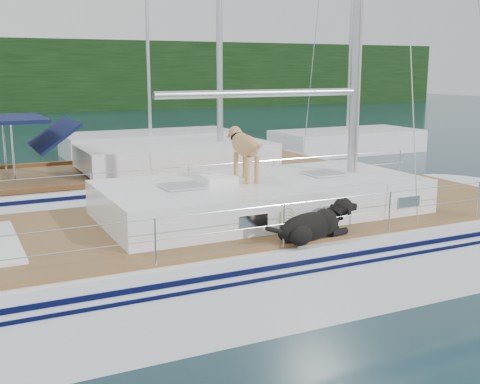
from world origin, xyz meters
TOP-DOWN VIEW (x-y plane):
  - ground at (0.00, 0.00)m, footprint 120.00×120.00m
  - main_sailboat at (0.10, -0.01)m, footprint 12.00×3.91m
  - neighbor_sailboat at (0.36, 5.78)m, footprint 11.00×3.50m
  - bg_boat_center at (4.00, 16.00)m, footprint 7.20×3.00m
  - bg_boat_east at (12.00, 13.00)m, footprint 6.40×3.00m

SIDE VIEW (x-z plane):
  - ground at x=0.00m, z-range 0.00..0.00m
  - bg_boat_center at x=4.00m, z-range -5.37..6.28m
  - bg_boat_east at x=12.00m, z-range -5.37..6.28m
  - neighbor_sailboat at x=0.36m, z-range -6.02..7.28m
  - main_sailboat at x=0.10m, z-range -6.33..7.68m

